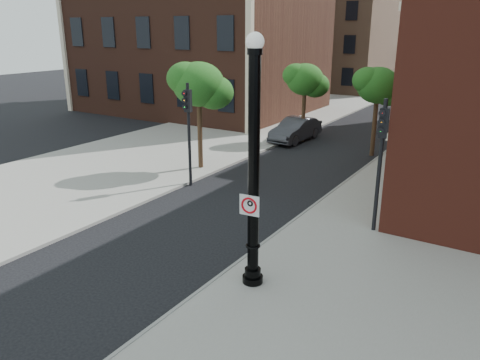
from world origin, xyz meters
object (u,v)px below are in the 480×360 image
Objects in this scene: lamppost at (254,179)px; traffic_signal_right at (381,145)px; parked_car at (296,130)px; no_parking_sign at (249,205)px; traffic_signal_left at (188,118)px.

lamppost is 1.44× the size of traffic_signal_right.
traffic_signal_right reaches higher than parked_car.
lamppost reaches higher than no_parking_sign.
no_parking_sign is 9.23m from traffic_signal_left.
traffic_signal_left is (-0.18, -10.48, 2.39)m from parked_car.
no_parking_sign is 0.12× the size of traffic_signal_left.
traffic_signal_right is at bearing -20.72° from traffic_signal_left.
lamppost reaches higher than parked_car.
lamppost reaches higher than traffic_signal_right.
traffic_signal_right is (8.48, -11.13, 2.45)m from parked_car.
traffic_signal_right is at bearing -49.71° from parked_car.
no_parking_sign is 17.99m from parked_car.
parked_car is 0.94× the size of traffic_signal_right.
lamppost is at bearing -57.23° from traffic_signal_left.
no_parking_sign is at bearing -119.06° from traffic_signal_right.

